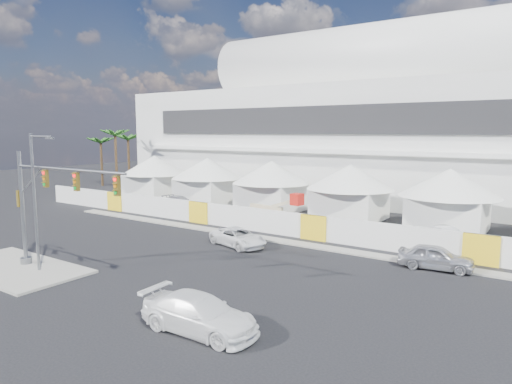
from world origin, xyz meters
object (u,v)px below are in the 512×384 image
Objects in this scene: pickup_curb at (238,237)px; streetlight_median at (36,193)px; traffic_mast at (42,204)px; pickup_near at (199,314)px; boom_lift at (263,217)px; lot_car_c at (180,202)px; lot_car_a at (446,235)px; sedan_silver at (436,257)px.

streetlight_median is at bearing 168.16° from pickup_curb.
streetlight_median reaches higher than traffic_mast.
pickup_near is 0.79× the size of boom_lift.
pickup_curb reaches higher than lot_car_c.
lot_car_c is at bearing 108.61° from lot_car_a.
lot_car_a is 28.45m from traffic_mast.
sedan_silver is at bearing 35.46° from traffic_mast.
boom_lift is (3.92, 18.57, -3.99)m from streetlight_median.
pickup_near is at bearing -54.46° from boom_lift.
pickup_near is 22.77m from lot_car_a.
sedan_silver is 7.08m from lot_car_a.
pickup_near is 1.31× the size of lot_car_a.
pickup_near is 21.55m from boom_lift.
pickup_near is at bearing 150.69° from sedan_silver.
pickup_near is 0.54× the size of traffic_mast.
streetlight_median reaches higher than lot_car_a.
streetlight_median is (-6.05, -11.99, 4.24)m from pickup_curb.
pickup_curb is 13.62m from traffic_mast.
lot_car_c is 13.74m from boom_lift.
sedan_silver is 24.39m from traffic_mast.
traffic_mast is (-6.05, -11.68, 3.51)m from pickup_curb.
streetlight_median is (-19.66, -14.31, 4.15)m from sedan_silver.
sedan_silver is 0.54× the size of streetlight_median.
lot_car_a reaches higher than lot_car_c.
lot_car_a is at bearing 48.17° from traffic_mast.
streetlight_median is at bearing -89.21° from traffic_mast.
boom_lift is (-9.50, 19.34, 0.13)m from pickup_near.
sedan_silver is at bearing -153.40° from lot_car_a.
sedan_silver is 0.82× the size of pickup_near.
boom_lift is at bearing 68.07° from sedan_silver.
pickup_near reaches higher than pickup_curb.
boom_lift reaches higher than lot_car_a.
boom_lift is at bearing -97.33° from lot_car_c.
lot_car_a is at bearing -38.88° from pickup_curb.
lot_car_a is 0.41× the size of traffic_mast.
streetlight_median reaches higher than pickup_curb.
traffic_mast is (-18.83, -21.04, 3.50)m from lot_car_a.
lot_car_a reaches higher than pickup_curb.
lot_car_a is 0.90× the size of lot_car_c.
sedan_silver reaches higher than lot_car_c.
boom_lift reaches higher than pickup_near.
lot_car_c is at bearing 42.75° from pickup_near.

